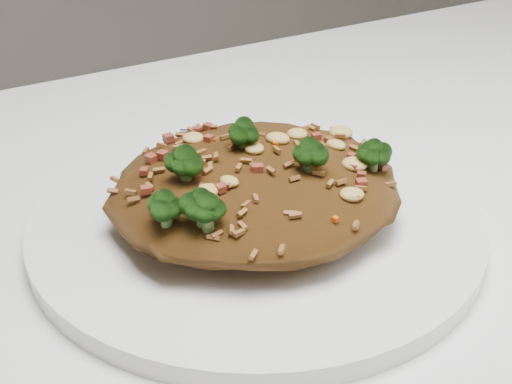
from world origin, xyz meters
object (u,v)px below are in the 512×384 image
plate (256,220)px  fork (286,143)px  fried_rice (256,177)px  dining_table (415,333)px

plate → fork: bearing=46.6°
plate → fried_rice: (-0.00, -0.00, 0.03)m
fried_rice → fork: (0.07, 0.08, -0.03)m
plate → fork: (0.07, 0.07, 0.01)m
fork → fried_rice: bearing=-94.0°
dining_table → fork: bearing=102.7°
dining_table → fork: fork is taller
dining_table → fried_rice: size_ratio=6.18×
dining_table → fork: (-0.03, 0.14, 0.11)m
dining_table → plate: 0.15m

